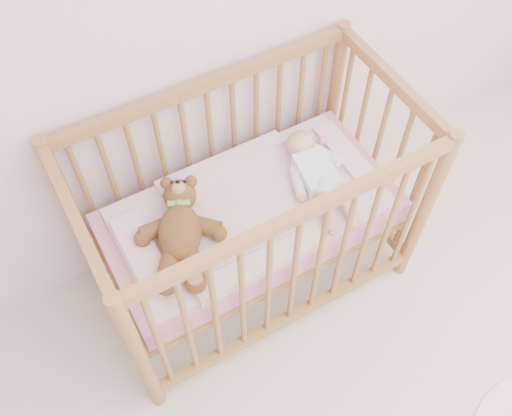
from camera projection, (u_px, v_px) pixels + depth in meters
crib at (250, 216)px, 2.42m from camera, size 1.36×0.76×1.00m
mattress at (250, 218)px, 2.43m from camera, size 1.22×0.62×0.13m
blanket at (250, 208)px, 2.37m from camera, size 1.10×0.58×0.06m
baby at (316, 171)px, 2.38m from camera, size 0.34×0.58×0.13m
teddy_bear at (180, 232)px, 2.20m from camera, size 0.57×0.64×0.15m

